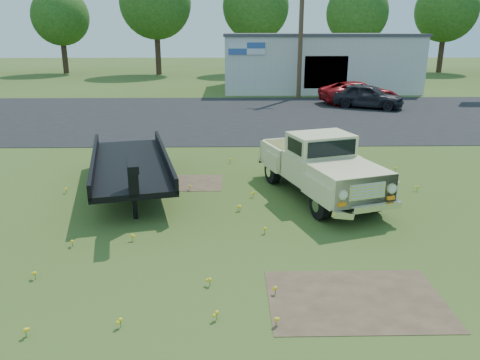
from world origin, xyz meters
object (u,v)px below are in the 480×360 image
dark_sedan (368,96)px  red_pickup (359,93)px  flatbed_trailer (130,160)px  vintage_pickup_truck (320,165)px

dark_sedan → red_pickup: bearing=31.2°
flatbed_trailer → red_pickup: 19.42m
flatbed_trailer → red_pickup: (10.87, 16.09, -0.17)m
flatbed_trailer → vintage_pickup_truck: bearing=-21.4°
flatbed_trailer → dark_sedan: 18.14m
vintage_pickup_truck → flatbed_trailer: size_ratio=0.79×
flatbed_trailer → red_pickup: bearing=42.6°
vintage_pickup_truck → dark_sedan: size_ratio=1.20×
vintage_pickup_truck → flatbed_trailer: 5.37m
flatbed_trailer → red_pickup: flatbed_trailer is taller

